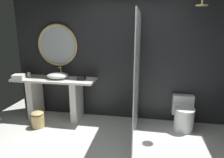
{
  "coord_description": "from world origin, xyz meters",
  "views": [
    {
      "loc": [
        0.43,
        -2.19,
        1.9
      ],
      "look_at": [
        -0.13,
        0.88,
        1.1
      ],
      "focal_mm": 32.38,
      "sensor_mm": 36.0,
      "label": 1
    }
  ],
  "objects_px": {
    "rain_shower_head": "(202,4)",
    "folded_hand_towel": "(19,77)",
    "vessel_sink": "(58,76)",
    "waste_bin": "(38,119)",
    "round_wall_mirror": "(57,45)",
    "tissue_box": "(81,78)",
    "toilet": "(183,114)",
    "tumbler_cup": "(29,75)"
  },
  "relations": [
    {
      "from": "tumbler_cup",
      "to": "tissue_box",
      "type": "height_order",
      "value": "tumbler_cup"
    },
    {
      "from": "tumbler_cup",
      "to": "waste_bin",
      "type": "relative_size",
      "value": 0.3
    },
    {
      "from": "round_wall_mirror",
      "to": "waste_bin",
      "type": "relative_size",
      "value": 2.71
    },
    {
      "from": "round_wall_mirror",
      "to": "folded_hand_towel",
      "type": "bearing_deg",
      "value": -148.76
    },
    {
      "from": "tumbler_cup",
      "to": "toilet",
      "type": "bearing_deg",
      "value": -0.49
    },
    {
      "from": "waste_bin",
      "to": "folded_hand_towel",
      "type": "bearing_deg",
      "value": 150.71
    },
    {
      "from": "tissue_box",
      "to": "round_wall_mirror",
      "type": "bearing_deg",
      "value": 156.57
    },
    {
      "from": "tumbler_cup",
      "to": "round_wall_mirror",
      "type": "distance_m",
      "value": 0.88
    },
    {
      "from": "rain_shower_head",
      "to": "waste_bin",
      "type": "distance_m",
      "value": 3.55
    },
    {
      "from": "tumbler_cup",
      "to": "folded_hand_towel",
      "type": "height_order",
      "value": "tumbler_cup"
    },
    {
      "from": "rain_shower_head",
      "to": "tumbler_cup",
      "type": "bearing_deg",
      "value": 175.9
    },
    {
      "from": "rain_shower_head",
      "to": "waste_bin",
      "type": "relative_size",
      "value": 0.86
    },
    {
      "from": "tissue_box",
      "to": "toilet",
      "type": "bearing_deg",
      "value": 0.39
    },
    {
      "from": "tissue_box",
      "to": "waste_bin",
      "type": "relative_size",
      "value": 0.47
    },
    {
      "from": "rain_shower_head",
      "to": "toilet",
      "type": "xyz_separation_m",
      "value": [
        -0.08,
        0.21,
        -1.98
      ]
    },
    {
      "from": "folded_hand_towel",
      "to": "waste_bin",
      "type": "bearing_deg",
      "value": -29.29
    },
    {
      "from": "vessel_sink",
      "to": "rain_shower_head",
      "type": "relative_size",
      "value": 1.61
    },
    {
      "from": "tumbler_cup",
      "to": "tissue_box",
      "type": "xyz_separation_m",
      "value": [
        1.18,
        -0.04,
        -0.01
      ]
    },
    {
      "from": "folded_hand_towel",
      "to": "round_wall_mirror",
      "type": "bearing_deg",
      "value": 31.24
    },
    {
      "from": "rain_shower_head",
      "to": "waste_bin",
      "type": "height_order",
      "value": "rain_shower_head"
    },
    {
      "from": "tissue_box",
      "to": "rain_shower_head",
      "type": "bearing_deg",
      "value": -5.27
    },
    {
      "from": "toilet",
      "to": "folded_hand_towel",
      "type": "height_order",
      "value": "folded_hand_towel"
    },
    {
      "from": "vessel_sink",
      "to": "folded_hand_towel",
      "type": "height_order",
      "value": "vessel_sink"
    },
    {
      "from": "vessel_sink",
      "to": "round_wall_mirror",
      "type": "relative_size",
      "value": 0.51
    },
    {
      "from": "waste_bin",
      "to": "vessel_sink",
      "type": "bearing_deg",
      "value": 61.74
    },
    {
      "from": "rain_shower_head",
      "to": "toilet",
      "type": "height_order",
      "value": "rain_shower_head"
    },
    {
      "from": "tumbler_cup",
      "to": "rain_shower_head",
      "type": "height_order",
      "value": "rain_shower_head"
    },
    {
      "from": "rain_shower_head",
      "to": "tissue_box",
      "type": "bearing_deg",
      "value": 174.73
    },
    {
      "from": "tumbler_cup",
      "to": "toilet",
      "type": "xyz_separation_m",
      "value": [
        3.2,
        -0.03,
        -0.64
      ]
    },
    {
      "from": "round_wall_mirror",
      "to": "toilet",
      "type": "xyz_separation_m",
      "value": [
        2.6,
        -0.24,
        -1.25
      ]
    },
    {
      "from": "rain_shower_head",
      "to": "folded_hand_towel",
      "type": "bearing_deg",
      "value": 179.54
    },
    {
      "from": "tissue_box",
      "to": "round_wall_mirror",
      "type": "height_order",
      "value": "round_wall_mirror"
    },
    {
      "from": "round_wall_mirror",
      "to": "folded_hand_towel",
      "type": "relative_size",
      "value": 4.16
    },
    {
      "from": "rain_shower_head",
      "to": "waste_bin",
      "type": "xyz_separation_m",
      "value": [
        -2.86,
        -0.26,
        -2.09
      ]
    },
    {
      "from": "vessel_sink",
      "to": "rain_shower_head",
      "type": "distance_m",
      "value": 2.93
    },
    {
      "from": "round_wall_mirror",
      "to": "folded_hand_towel",
      "type": "xyz_separation_m",
      "value": [
        -0.69,
        -0.42,
        -0.61
      ]
    },
    {
      "from": "vessel_sink",
      "to": "toilet",
      "type": "bearing_deg",
      "value": 0.1
    },
    {
      "from": "round_wall_mirror",
      "to": "waste_bin",
      "type": "xyz_separation_m",
      "value": [
        -0.17,
        -0.71,
        -1.37
      ]
    },
    {
      "from": "rain_shower_head",
      "to": "folded_hand_towel",
      "type": "distance_m",
      "value": 3.63
    },
    {
      "from": "tissue_box",
      "to": "folded_hand_towel",
      "type": "bearing_deg",
      "value": -172.61
    },
    {
      "from": "waste_bin",
      "to": "round_wall_mirror",
      "type": "bearing_deg",
      "value": 76.34
    },
    {
      "from": "round_wall_mirror",
      "to": "tissue_box",
      "type": "bearing_deg",
      "value": -23.43
    }
  ]
}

